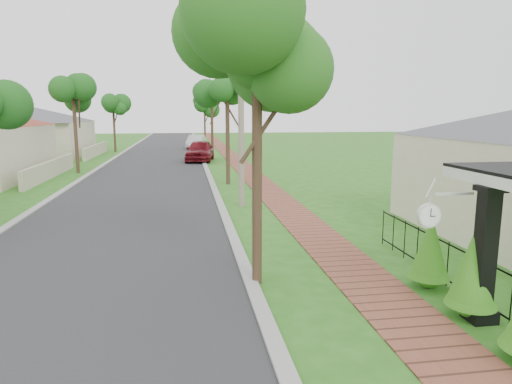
{
  "coord_description": "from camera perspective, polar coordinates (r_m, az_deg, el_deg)",
  "views": [
    {
      "loc": [
        -0.71,
        -8.14,
        3.77
      ],
      "look_at": [
        1.28,
        4.75,
        1.5
      ],
      "focal_mm": 32.0,
      "sensor_mm": 36.0,
      "label": 1
    }
  ],
  "objects": [
    {
      "name": "ground",
      "position": [
        9.0,
        -3.56,
        -14.91
      ],
      "size": [
        160.0,
        160.0,
        0.0
      ],
      "primitive_type": "plane",
      "color": "#2A6418",
      "rests_on": "ground"
    },
    {
      "name": "road",
      "position": [
        28.48,
        -13.32,
        2.0
      ],
      "size": [
        7.0,
        120.0,
        0.02
      ],
      "primitive_type": "cube",
      "color": "#28282B",
      "rests_on": "ground"
    },
    {
      "name": "kerb_right",
      "position": [
        28.42,
        -5.96,
        2.19
      ],
      "size": [
        0.3,
        120.0,
        0.1
      ],
      "primitive_type": "cube",
      "color": "#9E9E99",
      "rests_on": "ground"
    },
    {
      "name": "kerb_left",
      "position": [
        29.01,
        -20.52,
        1.77
      ],
      "size": [
        0.3,
        120.0,
        0.1
      ],
      "primitive_type": "cube",
      "color": "#9E9E99",
      "rests_on": "ground"
    },
    {
      "name": "sidewalk",
      "position": [
        28.67,
        -0.76,
        2.31
      ],
      "size": [
        1.5,
        120.0,
        0.03
      ],
      "primitive_type": "cube",
      "color": "brown",
      "rests_on": "ground"
    },
    {
      "name": "porch_post",
      "position": [
        9.26,
        26.63,
        -7.84
      ],
      "size": [
        0.48,
        0.48,
        2.52
      ],
      "color": "black",
      "rests_on": "ground"
    },
    {
      "name": "picket_fence",
      "position": [
        10.4,
        24.77,
        -9.2
      ],
      "size": [
        0.03,
        8.02,
        1.0
      ],
      "color": "black",
      "rests_on": "ground"
    },
    {
      "name": "street_trees",
      "position": [
        35.06,
        -12.54,
        10.89
      ],
      "size": [
        10.7,
        37.65,
        5.89
      ],
      "color": "#382619",
      "rests_on": "ground"
    },
    {
      "name": "hedge_row",
      "position": [
        8.84,
        28.18,
        -10.67
      ],
      "size": [
        0.85,
        4.84,
        2.01
      ],
      "color": "#1A6D15",
      "rests_on": "ground"
    },
    {
      "name": "far_house_grey",
      "position": [
        44.51,
        -27.67,
        6.91
      ],
      "size": [
        15.56,
        15.56,
        4.6
      ],
      "color": "beige",
      "rests_on": "ground"
    },
    {
      "name": "parked_car_red",
      "position": [
        36.28,
        -7.02,
        5.14
      ],
      "size": [
        2.64,
        5.09,
        1.65
      ],
      "primitive_type": "imported",
      "rotation": [
        0.0,
        0.0,
        -0.15
      ],
      "color": "maroon",
      "rests_on": "ground"
    },
    {
      "name": "parked_car_white",
      "position": [
        48.73,
        -7.5,
        6.2
      ],
      "size": [
        2.32,
        4.61,
        1.45
      ],
      "primitive_type": "imported",
      "rotation": [
        0.0,
        0.0,
        -0.19
      ],
      "color": "silver",
      "rests_on": "ground"
    },
    {
      "name": "near_tree",
      "position": [
        9.81,
        0.13,
        15.7
      ],
      "size": [
        2.33,
        2.33,
        5.97
      ],
      "color": "#382619",
      "rests_on": "ground"
    },
    {
      "name": "utility_pole",
      "position": [
        18.28,
        -1.88,
        10.59
      ],
      "size": [
        1.2,
        0.24,
        7.88
      ],
      "color": "gray",
      "rests_on": "ground"
    },
    {
      "name": "station_clock",
      "position": [
        8.91,
        21.01,
        -2.57
      ],
      "size": [
        1.07,
        0.13,
        0.64
      ],
      "color": "silver",
      "rests_on": "ground"
    }
  ]
}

